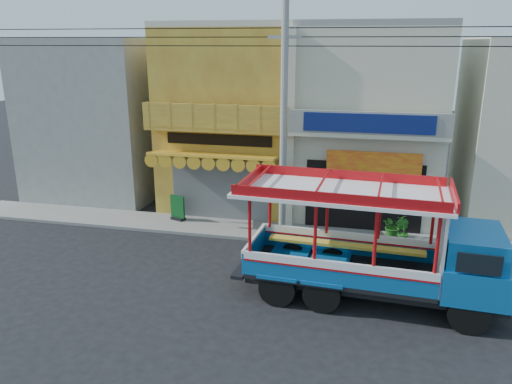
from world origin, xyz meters
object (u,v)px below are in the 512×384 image
at_px(songthaew_truck, 393,248).
at_px(potted_plant_b, 402,232).
at_px(green_sign, 178,210).
at_px(utility_pole, 288,111).
at_px(potted_plant_a, 393,226).

relative_size(songthaew_truck, potted_plant_b, 8.30).
bearing_deg(green_sign, utility_pole, -12.19).
bearing_deg(songthaew_truck, potted_plant_b, 82.55).
xyz_separation_m(green_sign, potted_plant_b, (9.21, -0.63, 0.03)).
height_order(utility_pole, potted_plant_b, utility_pole).
distance_m(utility_pole, potted_plant_b, 6.23).
xyz_separation_m(songthaew_truck, potted_plant_a, (0.27, 5.07, -1.16)).
relative_size(songthaew_truck, green_sign, 7.42).
relative_size(green_sign, potted_plant_a, 1.13).
height_order(songthaew_truck, green_sign, songthaew_truck).
xyz_separation_m(songthaew_truck, green_sign, (-8.63, 5.11, -1.19)).
xyz_separation_m(utility_pole, songthaew_truck, (3.78, -4.06, -3.27)).
bearing_deg(potted_plant_b, utility_pole, 56.83).
height_order(songthaew_truck, potted_plant_b, songthaew_truck).
distance_m(potted_plant_a, potted_plant_b, 0.66).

